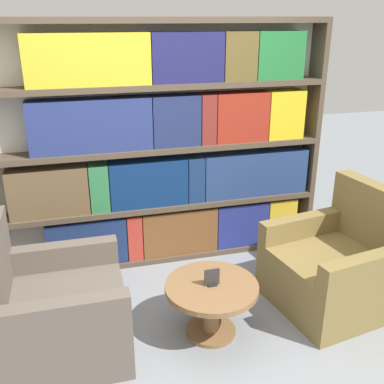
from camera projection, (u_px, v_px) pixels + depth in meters
ground_plane at (198, 343)px, 3.26m from camera, size 14.00×14.00×0.00m
bookshelf at (166, 150)px, 4.08m from camera, size 3.08×0.30×2.21m
armchair_left at (52, 312)px, 3.08m from camera, size 0.90×0.87×0.97m
armchair_right at (338, 267)px, 3.63m from camera, size 1.03×1.00×0.97m
coffee_table at (211, 299)px, 3.26m from camera, size 0.68×0.68×0.42m
table_sign at (212, 278)px, 3.20m from camera, size 0.11×0.06×0.13m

